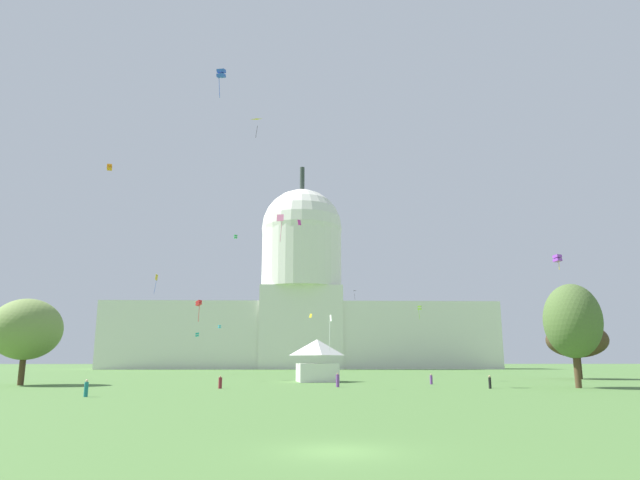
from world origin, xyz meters
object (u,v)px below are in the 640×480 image
kite_yellow_low (311,316)px  kite_yellow_high (257,122)px  tree_east_mid (577,340)px  person_maroon_mid_center (220,383)px  kite_magenta_mid (299,222)px  person_teal_mid_right (86,389)px  kite_lime_low (420,308)px  person_black_front_left (490,382)px  person_purple_mid_left (431,380)px  event_tent (317,360)px  kite_blue_high (221,74)px  kite_gold_mid (156,279)px  kite_black_mid (353,292)px  kite_red_low (199,303)px  kite_violet_mid (557,258)px  tree_east_far (573,321)px  tree_west_near (26,329)px  kite_orange_high (109,167)px  person_purple_near_tree_west (338,381)px  kite_green_high (236,237)px  kite_white_low (330,325)px  capitol_building (301,301)px  kite_cyan_low (220,327)px  kite_turquoise_low (197,335)px  kite_pink_mid (280,220)px

kite_yellow_low → kite_yellow_high: 93.64m
kite_yellow_high → tree_east_mid: bearing=-168.7°
person_maroon_mid_center → kite_magenta_mid: (8.95, 54.55, 33.30)m
person_teal_mid_right → kite_lime_low: (50.37, 88.87, 15.64)m
person_black_front_left → person_purple_mid_left: person_black_front_left is taller
event_tent → kite_yellow_low: (0.39, 95.86, 14.15)m
kite_blue_high → kite_lime_low: bearing=69.4°
person_teal_mid_right → kite_magenta_mid: (19.33, 69.25, 33.24)m
event_tent → kite_yellow_low: size_ratio=5.19×
kite_gold_mid → kite_black_mid: bearing=7.6°
kite_red_low → kite_violet_mid: bearing=114.1°
tree_east_mid → tree_east_far: bearing=-116.7°
tree_west_near → kite_orange_high: bearing=84.2°
tree_east_far → person_purple_near_tree_west: size_ratio=7.30×
kite_green_high → kite_blue_high: bearing=-101.9°
person_black_front_left → kite_white_low: (-19.07, -0.23, 6.71)m
tree_east_mid → kite_yellow_low: size_ratio=8.86×
kite_green_high → kite_orange_high: (-13.31, -83.85, -5.39)m
person_maroon_mid_center → kite_blue_high: size_ratio=0.33×
person_purple_mid_left → capitol_building: bearing=-80.7°
capitol_building → kite_green_high: size_ratio=106.50×
kite_green_high → kite_violet_mid: kite_green_high is taller
event_tent → kite_cyan_low: 55.50m
kite_yellow_low → kite_white_low: size_ratio=0.34×
tree_east_mid → kite_turquoise_low: (-82.92, 83.69, 4.43)m
tree_east_mid → kite_black_mid: (-32.78, 78.15, 17.62)m
person_black_front_left → kite_white_low: size_ratio=0.36×
kite_black_mid → kite_orange_high: kite_orange_high is taller
person_teal_mid_right → kite_blue_high: bearing=60.1°
kite_blue_high → kite_violet_mid: bearing=23.3°
person_purple_near_tree_west → kite_orange_high: 61.04m
tree_west_near → kite_yellow_low: kite_yellow_low is taller
person_teal_mid_right → tree_east_mid: bearing=24.1°
event_tent → kite_gold_mid: (-37.70, 45.63, 19.13)m
tree_west_near → person_purple_near_tree_west: size_ratio=7.74×
kite_gold_mid → kite_lime_low: 66.39m
capitol_building → kite_pink_mid: 133.83m
person_maroon_mid_center → kite_blue_high: bearing=-26.6°
person_purple_near_tree_west → person_purple_mid_left: 15.39m
capitol_building → person_maroon_mid_center: size_ratio=93.91×
kite_pink_mid → kite_turquoise_low: size_ratio=2.74×
person_maroon_mid_center → kite_violet_mid: bearing=-118.3°
person_purple_mid_left → person_black_front_left: bearing=111.3°
tree_east_mid → kite_orange_high: 90.50m
event_tent → kite_green_high: (-24.84, 93.62, 40.20)m
kite_green_high → kite_magenta_mid: kite_green_high is taller
kite_green_high → kite_red_low: size_ratio=0.37×
kite_cyan_low → kite_turquoise_low: bearing=84.7°
person_purple_near_tree_west → person_purple_mid_left: (13.56, 7.27, -0.14)m
kite_black_mid → kite_turquoise_low: bearing=-49.7°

